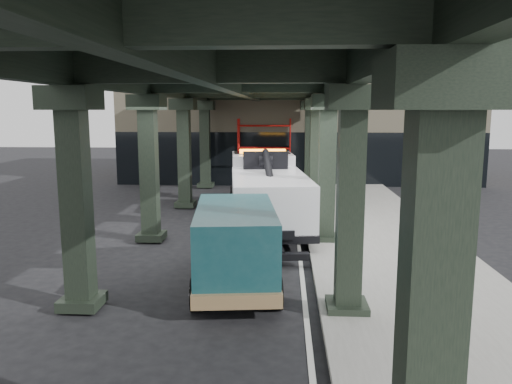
% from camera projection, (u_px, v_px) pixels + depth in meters
% --- Properties ---
extents(ground, '(90.00, 90.00, 0.00)m').
position_uv_depth(ground, '(244.00, 260.00, 15.17)').
color(ground, black).
rests_on(ground, ground).
extents(sidewalk, '(5.00, 40.00, 0.15)m').
position_uv_depth(sidewalk, '(382.00, 242.00, 16.87)').
color(sidewalk, gray).
rests_on(sidewalk, ground).
extents(lane_stripe, '(0.12, 38.00, 0.01)m').
position_uv_depth(lane_stripe, '(299.00, 243.00, 17.04)').
color(lane_stripe, silver).
rests_on(lane_stripe, ground).
extents(viaduct, '(7.40, 32.00, 6.40)m').
position_uv_depth(viaduct, '(237.00, 80.00, 16.27)').
color(viaduct, black).
rests_on(viaduct, ground).
extents(building, '(22.00, 10.00, 8.00)m').
position_uv_depth(building, '(297.00, 117.00, 34.10)').
color(building, '#C6B793').
rests_on(building, ground).
extents(scaffolding, '(3.08, 0.88, 4.00)m').
position_uv_depth(scaffolding, '(264.00, 151.00, 29.25)').
color(scaffolding, red).
rests_on(scaffolding, ground).
extents(tow_truck, '(3.51, 9.37, 3.00)m').
position_uv_depth(tow_truck, '(266.00, 189.00, 19.44)').
color(tow_truck, black).
rests_on(tow_truck, ground).
extents(towed_van, '(2.57, 5.39, 2.11)m').
position_uv_depth(towed_van, '(235.00, 243.00, 12.80)').
color(towed_van, '#133E44').
rests_on(towed_van, ground).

